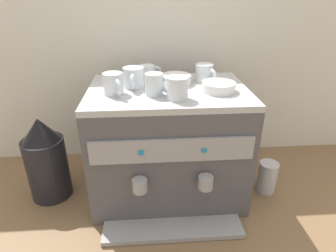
{
  "coord_description": "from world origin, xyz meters",
  "views": [
    {
      "loc": [
        -0.08,
        -1.08,
        0.86
      ],
      "look_at": [
        0.0,
        0.0,
        0.33
      ],
      "focal_mm": 30.47,
      "sensor_mm": 36.0,
      "label": 1
    }
  ],
  "objects_px": {
    "ceramic_cup_4": "(154,84)",
    "ceramic_bowl_1": "(218,87)",
    "ceramic_cup_3": "(148,73)",
    "espresso_machine": "(168,143)",
    "milk_pitcher": "(267,177)",
    "ceramic_cup_0": "(176,88)",
    "ceramic_bowl_0": "(176,79)",
    "ceramic_cup_2": "(114,84)",
    "coffee_grinder": "(46,160)",
    "ceramic_cup_5": "(205,73)",
    "ceramic_cup_1": "(134,78)"
  },
  "relations": [
    {
      "from": "ceramic_cup_4",
      "to": "ceramic_bowl_1",
      "type": "relative_size",
      "value": 0.85
    },
    {
      "from": "ceramic_cup_3",
      "to": "ceramic_cup_4",
      "type": "distance_m",
      "value": 0.19
    },
    {
      "from": "ceramic_cup_4",
      "to": "ceramic_bowl_1",
      "type": "bearing_deg",
      "value": 4.53
    },
    {
      "from": "espresso_machine",
      "to": "milk_pitcher",
      "type": "height_order",
      "value": "espresso_machine"
    },
    {
      "from": "espresso_machine",
      "to": "ceramic_cup_3",
      "type": "height_order",
      "value": "ceramic_cup_3"
    },
    {
      "from": "ceramic_cup_0",
      "to": "ceramic_bowl_0",
      "type": "xyz_separation_m",
      "value": [
        0.02,
        0.18,
        -0.02
      ]
    },
    {
      "from": "ceramic_bowl_1",
      "to": "ceramic_cup_2",
      "type": "bearing_deg",
      "value": -179.04
    },
    {
      "from": "coffee_grinder",
      "to": "ceramic_cup_5",
      "type": "bearing_deg",
      "value": 6.58
    },
    {
      "from": "ceramic_cup_1",
      "to": "ceramic_cup_5",
      "type": "distance_m",
      "value": 0.3
    },
    {
      "from": "ceramic_cup_5",
      "to": "ceramic_bowl_0",
      "type": "height_order",
      "value": "ceramic_cup_5"
    },
    {
      "from": "ceramic_cup_3",
      "to": "ceramic_cup_4",
      "type": "bearing_deg",
      "value": -83.75
    },
    {
      "from": "ceramic_cup_2",
      "to": "ceramic_cup_4",
      "type": "distance_m",
      "value": 0.15
    },
    {
      "from": "ceramic_bowl_0",
      "to": "milk_pitcher",
      "type": "height_order",
      "value": "ceramic_bowl_0"
    },
    {
      "from": "ceramic_cup_5",
      "to": "coffee_grinder",
      "type": "relative_size",
      "value": 0.28
    },
    {
      "from": "ceramic_bowl_0",
      "to": "ceramic_cup_4",
      "type": "bearing_deg",
      "value": -126.87
    },
    {
      "from": "ceramic_cup_4",
      "to": "ceramic_cup_5",
      "type": "relative_size",
      "value": 1.01
    },
    {
      "from": "espresso_machine",
      "to": "milk_pitcher",
      "type": "bearing_deg",
      "value": -5.44
    },
    {
      "from": "ceramic_cup_1",
      "to": "ceramic_bowl_1",
      "type": "xyz_separation_m",
      "value": [
        0.33,
        -0.07,
        -0.02
      ]
    },
    {
      "from": "ceramic_bowl_1",
      "to": "coffee_grinder",
      "type": "relative_size",
      "value": 0.34
    },
    {
      "from": "ceramic_bowl_1",
      "to": "ceramic_cup_1",
      "type": "bearing_deg",
      "value": 167.47
    },
    {
      "from": "ceramic_cup_0",
      "to": "ceramic_bowl_1",
      "type": "height_order",
      "value": "ceramic_cup_0"
    },
    {
      "from": "ceramic_cup_1",
      "to": "coffee_grinder",
      "type": "height_order",
      "value": "ceramic_cup_1"
    },
    {
      "from": "coffee_grinder",
      "to": "milk_pitcher",
      "type": "xyz_separation_m",
      "value": [
        0.98,
        -0.05,
        -0.11
      ]
    },
    {
      "from": "ceramic_cup_5",
      "to": "milk_pitcher",
      "type": "height_order",
      "value": "ceramic_cup_5"
    },
    {
      "from": "ceramic_bowl_0",
      "to": "milk_pitcher",
      "type": "bearing_deg",
      "value": -14.43
    },
    {
      "from": "ceramic_cup_3",
      "to": "ceramic_bowl_0",
      "type": "bearing_deg",
      "value": -29.23
    },
    {
      "from": "espresso_machine",
      "to": "ceramic_cup_2",
      "type": "xyz_separation_m",
      "value": [
        -0.21,
        -0.05,
        0.29
      ]
    },
    {
      "from": "ceramic_cup_2",
      "to": "coffee_grinder",
      "type": "distance_m",
      "value": 0.48
    },
    {
      "from": "ceramic_cup_3",
      "to": "coffee_grinder",
      "type": "bearing_deg",
      "value": -165.05
    },
    {
      "from": "ceramic_cup_1",
      "to": "ceramic_cup_2",
      "type": "bearing_deg",
      "value": -131.69
    },
    {
      "from": "ceramic_cup_5",
      "to": "ceramic_cup_0",
      "type": "bearing_deg",
      "value": -125.04
    },
    {
      "from": "ceramic_cup_0",
      "to": "ceramic_cup_2",
      "type": "distance_m",
      "value": 0.24
    },
    {
      "from": "milk_pitcher",
      "to": "ceramic_cup_0",
      "type": "bearing_deg",
      "value": -170.85
    },
    {
      "from": "ceramic_cup_2",
      "to": "milk_pitcher",
      "type": "height_order",
      "value": "ceramic_cup_2"
    },
    {
      "from": "ceramic_cup_4",
      "to": "ceramic_cup_0",
      "type": "bearing_deg",
      "value": -32.01
    },
    {
      "from": "ceramic_cup_2",
      "to": "ceramic_bowl_1",
      "type": "height_order",
      "value": "ceramic_cup_2"
    },
    {
      "from": "ceramic_cup_1",
      "to": "ceramic_bowl_1",
      "type": "distance_m",
      "value": 0.33
    },
    {
      "from": "ceramic_cup_0",
      "to": "ceramic_cup_5",
      "type": "xyz_separation_m",
      "value": [
        0.14,
        0.2,
        -0.0
      ]
    },
    {
      "from": "espresso_machine",
      "to": "coffee_grinder",
      "type": "bearing_deg",
      "value": 179.18
    },
    {
      "from": "ceramic_cup_2",
      "to": "milk_pitcher",
      "type": "bearing_deg",
      "value": 0.63
    },
    {
      "from": "coffee_grinder",
      "to": "ceramic_cup_1",
      "type": "bearing_deg",
      "value": 3.07
    },
    {
      "from": "ceramic_cup_4",
      "to": "ceramic_bowl_0",
      "type": "bearing_deg",
      "value": 53.13
    },
    {
      "from": "ceramic_cup_3",
      "to": "coffee_grinder",
      "type": "xyz_separation_m",
      "value": [
        -0.45,
        -0.12,
        -0.34
      ]
    },
    {
      "from": "ceramic_cup_1",
      "to": "ceramic_cup_3",
      "type": "height_order",
      "value": "ceramic_cup_1"
    },
    {
      "from": "espresso_machine",
      "to": "ceramic_cup_1",
      "type": "relative_size",
      "value": 5.04
    },
    {
      "from": "ceramic_cup_0",
      "to": "ceramic_cup_3",
      "type": "distance_m",
      "value": 0.26
    },
    {
      "from": "ceramic_cup_0",
      "to": "ceramic_bowl_0",
      "type": "bearing_deg",
      "value": 84.65
    },
    {
      "from": "ceramic_cup_2",
      "to": "ceramic_cup_4",
      "type": "height_order",
      "value": "ceramic_cup_4"
    },
    {
      "from": "ceramic_cup_2",
      "to": "milk_pitcher",
      "type": "xyz_separation_m",
      "value": [
        0.66,
        0.01,
        -0.46
      ]
    },
    {
      "from": "ceramic_bowl_1",
      "to": "coffee_grinder",
      "type": "xyz_separation_m",
      "value": [
        -0.72,
        0.05,
        -0.33
      ]
    }
  ]
}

